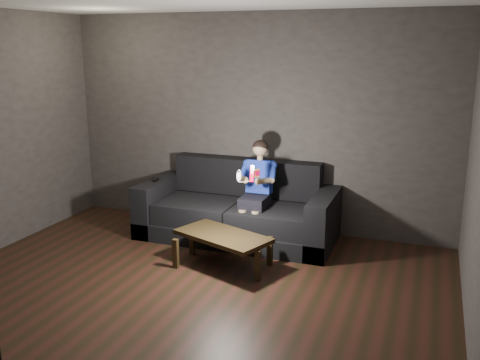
% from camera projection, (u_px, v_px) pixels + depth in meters
% --- Properties ---
extents(floor, '(5.00, 5.00, 0.00)m').
position_uv_depth(floor, '(164.00, 311.00, 4.75)').
color(floor, black).
rests_on(floor, ground).
extents(back_wall, '(5.00, 0.04, 2.70)m').
position_uv_depth(back_wall, '(255.00, 123.00, 6.69)').
color(back_wall, '#36312F').
rests_on(back_wall, ground).
extents(sofa, '(2.36, 1.02, 0.91)m').
position_uv_depth(sofa, '(238.00, 214.00, 6.52)').
color(sofa, black).
rests_on(sofa, floor).
extents(child, '(0.44, 0.54, 1.08)m').
position_uv_depth(child, '(257.00, 182.00, 6.26)').
color(child, black).
rests_on(child, sofa).
extents(wii_remote_red, '(0.05, 0.07, 0.19)m').
position_uv_depth(wii_remote_red, '(252.00, 174.00, 5.80)').
color(wii_remote_red, red).
rests_on(wii_remote_red, child).
extents(nunchuk_white, '(0.08, 0.10, 0.15)m').
position_uv_depth(nunchuk_white, '(239.00, 176.00, 5.87)').
color(nunchuk_white, white).
rests_on(nunchuk_white, child).
extents(wii_remote_black, '(0.08, 0.17, 0.03)m').
position_uv_depth(wii_remote_black, '(156.00, 179.00, 6.71)').
color(wii_remote_black, black).
rests_on(wii_remote_black, sofa).
extents(coffee_table, '(1.12, 0.83, 0.37)m').
position_uv_depth(coffee_table, '(223.00, 238.00, 5.64)').
color(coffee_table, black).
rests_on(coffee_table, floor).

